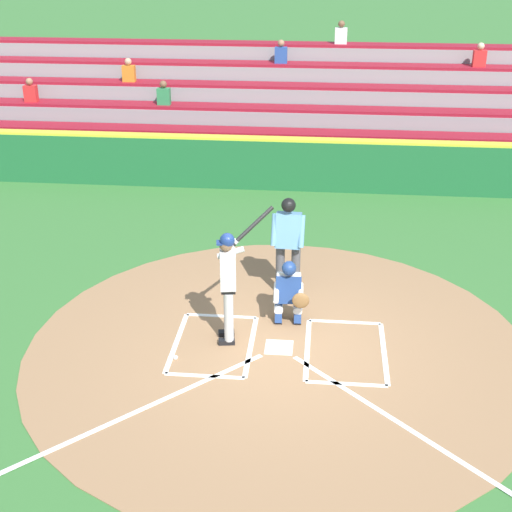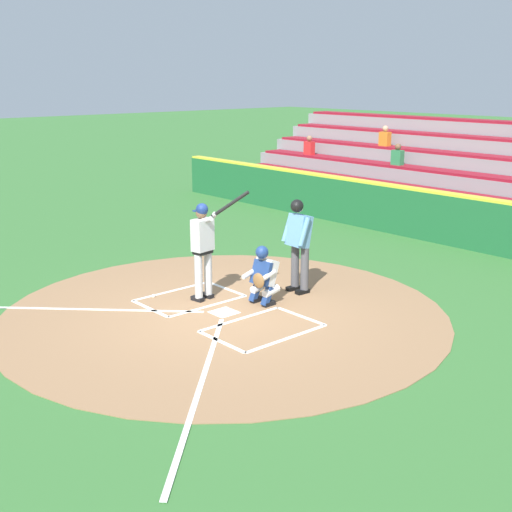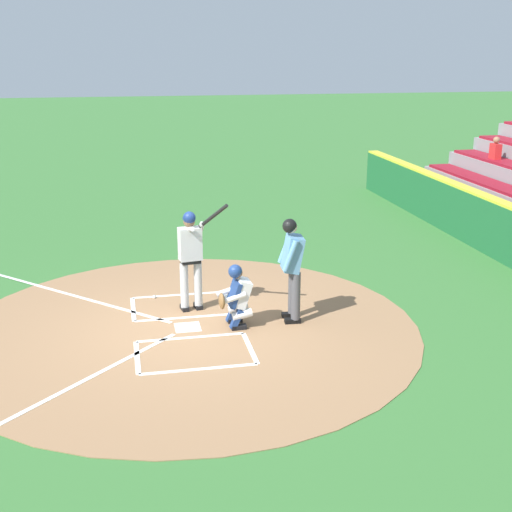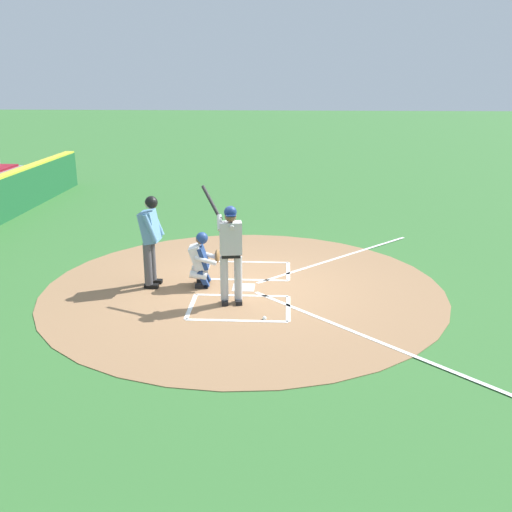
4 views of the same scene
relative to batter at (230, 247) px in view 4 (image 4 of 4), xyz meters
The scene contains 7 objects.
ground_plane 1.38m from the batter, 167.62° to the left, with size 120.00×120.00×0.00m, color #387033.
dirt_circle 1.38m from the batter, 167.62° to the left, with size 8.00×8.00×0.01m, color #99704C.
home_plate_and_chalk 1.72m from the batter, 127.56° to the left, with size 7.93×4.91×0.01m.
batter is the anchor object (origin of this frame).
catcher 1.25m from the batter, 143.94° to the right, with size 0.61×0.60×1.13m.
plate_umpire 1.87m from the batter, 116.55° to the right, with size 0.60×0.43×1.86m.
baseball 1.46m from the batter, 41.26° to the left, with size 0.07×0.07×0.07m, color white.
Camera 4 is at (10.86, 0.83, 4.12)m, focal length 40.40 mm.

